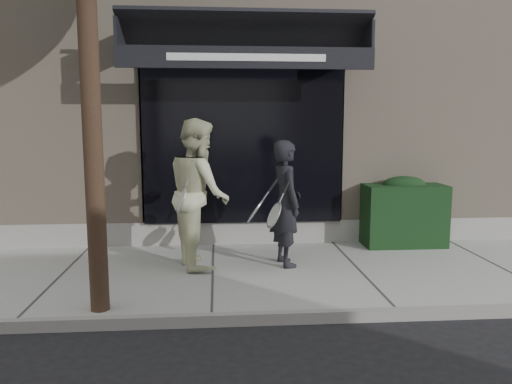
{
  "coord_description": "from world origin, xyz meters",
  "views": [
    {
      "loc": [
        -1.92,
        -6.57,
        2.13
      ],
      "look_at": [
        -1.36,
        0.6,
        1.12
      ],
      "focal_mm": 35.0,
      "sensor_mm": 36.0,
      "label": 1
    }
  ],
  "objects": [
    {
      "name": "ground",
      "position": [
        0.0,
        0.0,
        0.0
      ],
      "size": [
        80.0,
        80.0,
        0.0
      ],
      "primitive_type": "plane",
      "color": "black",
      "rests_on": "ground"
    },
    {
      "name": "sidewalk",
      "position": [
        0.0,
        0.0,
        0.06
      ],
      "size": [
        20.0,
        3.0,
        0.12
      ],
      "primitive_type": "cube",
      "color": "#999994",
      "rests_on": "ground"
    },
    {
      "name": "curb",
      "position": [
        0.0,
        -1.55,
        0.07
      ],
      "size": [
        20.0,
        0.1,
        0.14
      ],
      "primitive_type": "cube",
      "color": "gray",
      "rests_on": "ground"
    },
    {
      "name": "building_facade",
      "position": [
        -0.01,
        4.96,
        2.74
      ],
      "size": [
        14.3,
        8.04,
        5.64
      ],
      "color": "tan",
      "rests_on": "ground"
    },
    {
      "name": "hedge",
      "position": [
        1.1,
        1.25,
        0.66
      ],
      "size": [
        1.3,
        0.7,
        1.14
      ],
      "color": "black",
      "rests_on": "sidewalk"
    },
    {
      "name": "pedestrian_front",
      "position": [
        -0.98,
        0.25,
        1.0
      ],
      "size": [
        0.85,
        0.87,
        1.76
      ],
      "color": "black",
      "rests_on": "sidewalk"
    },
    {
      "name": "pedestrian_back",
      "position": [
        -2.18,
        0.32,
        1.15
      ],
      "size": [
        1.0,
        1.16,
        2.06
      ],
      "color": "beige",
      "rests_on": "sidewalk"
    }
  ]
}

